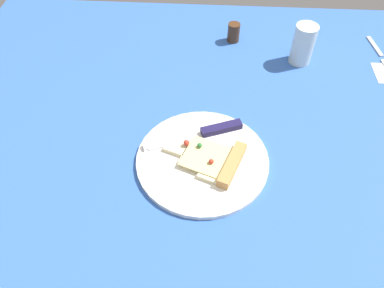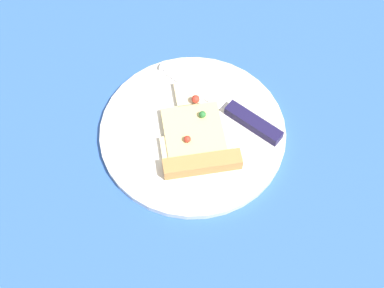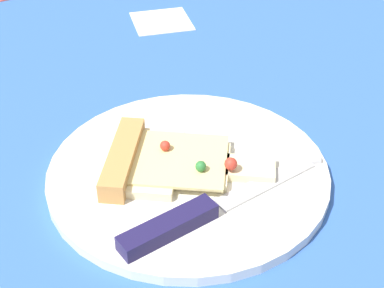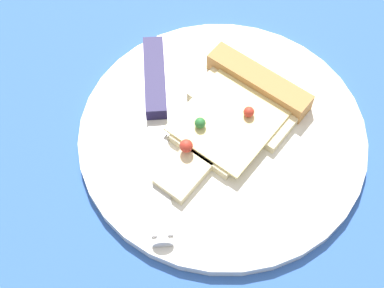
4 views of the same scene
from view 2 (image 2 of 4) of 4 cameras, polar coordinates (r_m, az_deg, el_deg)
The scene contains 4 objects.
ground_plane at distance 91.87cm, azimuth -1.49°, elevation 0.57°, with size 141.25×141.25×3.00cm.
plate at distance 90.03cm, azimuth 0.08°, elevation 1.22°, with size 29.73×29.73×1.18cm, color white.
pizza_slice at distance 87.54cm, azimuth 0.36°, elevation 0.29°, with size 19.04×14.29×2.63cm.
knife at distance 91.25cm, azimuth 3.90°, elevation 3.60°, with size 23.14×10.63×2.45cm.
Camera 2 is at (42.06, -21.72, 77.27)cm, focal length 52.59 mm.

